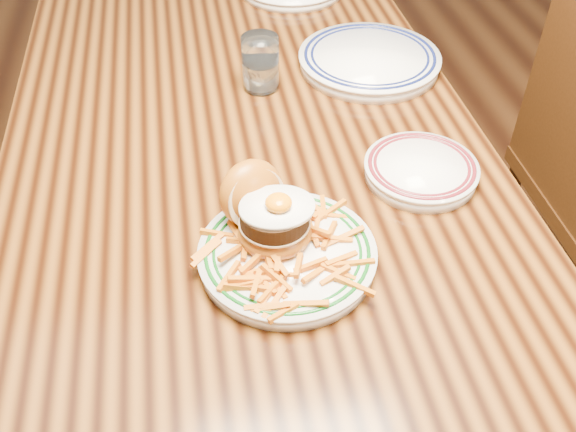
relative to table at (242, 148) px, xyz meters
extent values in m
plane|color=black|center=(0.00, 0.00, -0.66)|extent=(6.00, 6.00, 0.00)
cube|color=black|center=(0.00, 0.00, 0.06)|extent=(0.85, 1.60, 0.05)
cylinder|color=black|center=(-0.36, 0.74, -0.31)|extent=(0.07, 0.07, 0.70)
cylinder|color=black|center=(0.36, 0.74, -0.31)|extent=(0.07, 0.07, 0.70)
cylinder|color=#371D0B|center=(0.73, 0.16, -0.46)|extent=(0.04, 0.04, 0.40)
cylinder|color=#371D0B|center=(0.72, -0.19, -0.46)|extent=(0.04, 0.04, 0.40)
cylinder|color=white|center=(0.02, -0.40, 0.10)|extent=(0.25, 0.25, 0.02)
cylinder|color=white|center=(0.02, -0.40, 0.11)|extent=(0.26, 0.26, 0.01)
torus|color=#0D4D13|center=(0.02, -0.40, 0.11)|extent=(0.24, 0.24, 0.01)
torus|color=#0D4D13|center=(0.02, -0.40, 0.11)|extent=(0.21, 0.21, 0.01)
ellipsoid|color=#A35B15|center=(0.01, -0.37, 0.12)|extent=(0.11, 0.11, 0.05)
cylinder|color=tan|center=(0.01, -0.37, 0.14)|extent=(0.10, 0.10, 0.00)
cylinder|color=black|center=(0.01, -0.37, 0.16)|extent=(0.10, 0.10, 0.03)
ellipsoid|color=white|center=(0.01, -0.37, 0.17)|extent=(0.11, 0.09, 0.01)
ellipsoid|color=orange|center=(0.01, -0.38, 0.18)|extent=(0.04, 0.04, 0.02)
ellipsoid|color=#A35B15|center=(-0.02, -0.32, 0.15)|extent=(0.13, 0.12, 0.11)
cylinder|color=tan|center=(-0.01, -0.33, 0.15)|extent=(0.10, 0.07, 0.09)
cylinder|color=white|center=(0.27, -0.25, 0.10)|extent=(0.18, 0.18, 0.02)
cylinder|color=white|center=(0.27, -0.25, 0.11)|extent=(0.19, 0.19, 0.01)
torus|color=maroon|center=(0.27, -0.25, 0.11)|extent=(0.18, 0.18, 0.01)
torus|color=maroon|center=(0.27, -0.25, 0.11)|extent=(0.16, 0.16, 0.01)
cube|color=silver|center=(0.29, -0.24, 0.11)|extent=(0.11, 0.07, 0.00)
cylinder|color=white|center=(0.28, 0.11, 0.10)|extent=(0.28, 0.28, 0.02)
cylinder|color=white|center=(0.28, 0.11, 0.11)|extent=(0.29, 0.29, 0.01)
torus|color=#0E1547|center=(0.28, 0.11, 0.12)|extent=(0.27, 0.27, 0.01)
torus|color=#0E1547|center=(0.28, 0.11, 0.12)|extent=(0.24, 0.24, 0.01)
cylinder|color=white|center=(0.05, 0.07, 0.14)|extent=(0.07, 0.07, 0.11)
cylinder|color=silver|center=(0.05, 0.07, 0.12)|extent=(0.06, 0.06, 0.05)
camera|label=1|loc=(-0.09, -1.02, 0.76)|focal=40.00mm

